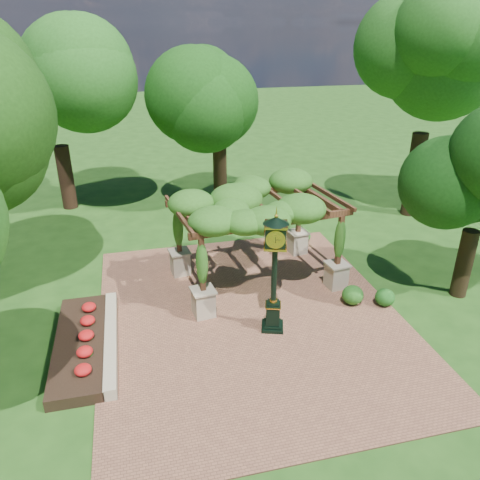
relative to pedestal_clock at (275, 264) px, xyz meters
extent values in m
plane|color=#1E4714|center=(-0.52, -0.14, -2.40)|extent=(120.00, 120.00, 0.00)
cube|color=brown|center=(-0.52, 0.86, -2.38)|extent=(10.00, 12.00, 0.04)
cube|color=#C6B793|center=(-5.12, 0.36, -2.20)|extent=(0.35, 5.00, 0.40)
cube|color=red|center=(-6.02, 0.36, -2.22)|extent=(1.50, 5.00, 0.36)
cube|color=black|center=(0.00, 0.00, -2.31)|extent=(0.88, 0.88, 0.11)
cube|color=black|center=(0.00, 0.00, -1.83)|extent=(0.55, 0.55, 0.79)
cube|color=gold|center=(0.00, 0.00, -1.48)|extent=(0.62, 0.62, 0.04)
cylinder|color=black|center=(0.00, 0.00, -0.35)|extent=(0.22, 0.22, 2.01)
cube|color=black|center=(0.00, 0.00, 0.97)|extent=(0.77, 0.77, 0.61)
cylinder|color=silver|center=(-0.10, -0.30, 0.97)|extent=(0.51, 0.19, 0.53)
cone|color=black|center=(0.00, 0.00, 1.45)|extent=(0.99, 0.99, 0.22)
sphere|color=gold|center=(0.00, 0.00, 1.58)|extent=(0.12, 0.12, 0.12)
cube|color=#BFAE8E|center=(-2.05, 1.29, -1.89)|extent=(0.76, 0.76, 0.94)
cube|color=#512F1C|center=(-2.05, 1.29, -0.41)|extent=(0.19, 0.19, 1.92)
cube|color=#BFAE8E|center=(3.10, 1.98, -1.89)|extent=(0.76, 0.76, 0.94)
cube|color=#512F1C|center=(3.10, 1.98, -0.41)|extent=(0.19, 0.19, 1.92)
cube|color=#BFAE8E|center=(-2.47, 4.38, -1.89)|extent=(0.76, 0.76, 0.94)
cube|color=#512F1C|center=(-2.47, 4.38, -0.41)|extent=(0.19, 0.19, 1.92)
cube|color=#BFAE8E|center=(2.68, 5.07, -1.89)|extent=(0.76, 0.76, 0.94)
cube|color=#512F1C|center=(2.68, 5.07, -0.41)|extent=(0.19, 0.19, 1.92)
cube|color=#512F1C|center=(0.52, 1.63, 0.63)|extent=(5.99, 0.95, 0.23)
cube|color=#512F1C|center=(0.11, 4.72, 0.63)|extent=(5.99, 0.95, 0.23)
ellipsoid|color=#295A19|center=(0.31, 3.18, 0.91)|extent=(6.47, 4.51, 1.04)
cube|color=gray|center=(-0.05, 9.45, -2.36)|extent=(0.52, 0.52, 0.09)
cylinder|color=gray|center=(-0.05, 9.45, -1.96)|extent=(0.26, 0.26, 0.80)
cylinder|color=gray|center=(-0.05, 9.45, -1.54)|extent=(0.49, 0.49, 0.04)
ellipsoid|color=#1A5217|center=(4.25, 0.39, -2.05)|extent=(0.81, 0.81, 0.61)
ellipsoid|color=#225919|center=(3.19, 0.75, -2.02)|extent=(1.00, 1.00, 0.68)
ellipsoid|color=#28651D|center=(3.37, 6.05, -2.09)|extent=(0.79, 0.79, 0.54)
cylinder|color=#301C12|center=(-7.37, 13.22, -0.71)|extent=(0.76, 0.76, 3.38)
ellipsoid|color=#215819|center=(-7.37, 13.22, 3.65)|extent=(5.12, 5.12, 5.34)
cylinder|color=black|center=(0.70, 12.07, -0.78)|extent=(0.74, 0.74, 3.24)
ellipsoid|color=#154010|center=(0.70, 12.07, 3.39)|extent=(4.59, 4.59, 5.11)
cylinder|color=black|center=(9.93, 8.07, -0.28)|extent=(0.77, 0.77, 4.24)
ellipsoid|color=#205418|center=(9.93, 8.07, 5.19)|extent=(5.12, 5.12, 6.69)
cylinder|color=black|center=(7.29, 0.45, -1.11)|extent=(0.58, 0.58, 2.57)
camera|label=1|loc=(-4.00, -12.06, 6.72)|focal=35.00mm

